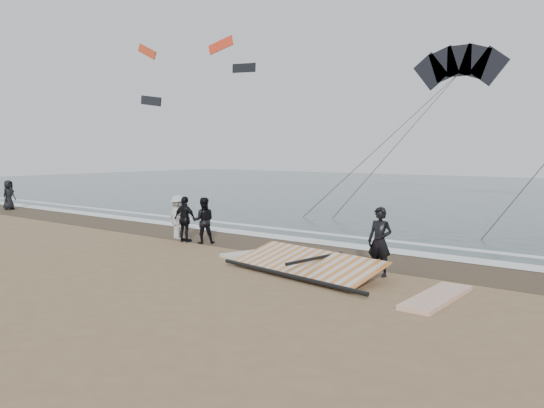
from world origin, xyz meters
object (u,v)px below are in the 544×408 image
(board_white, at_px, (437,297))
(sail_rig, at_px, (306,265))
(board_cream, at_px, (257,253))
(man_main, at_px, (380,242))

(board_white, height_order, sail_rig, sail_rig)
(board_cream, height_order, sail_rig, sail_rig)
(man_main, distance_m, board_white, 2.49)
(board_cream, bearing_deg, man_main, 15.15)
(man_main, bearing_deg, board_cream, 177.47)
(sail_rig, bearing_deg, man_main, 26.59)
(board_white, xyz_separation_m, board_cream, (-6.27, 1.56, -0.00))
(board_white, bearing_deg, board_cream, 167.12)
(man_main, relative_size, sail_rig, 0.37)
(man_main, bearing_deg, board_white, -30.95)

